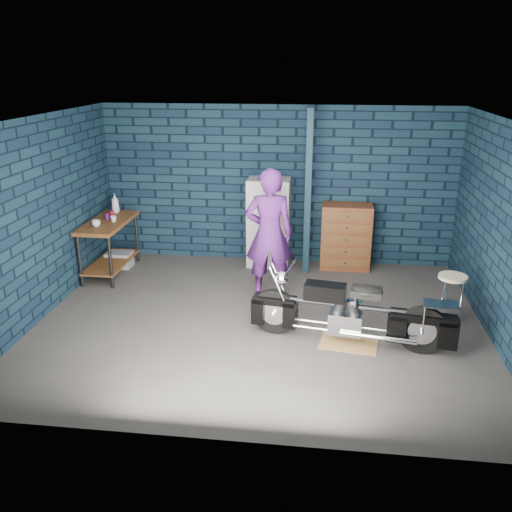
{
  "coord_description": "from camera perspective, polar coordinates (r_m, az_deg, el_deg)",
  "views": [
    {
      "loc": [
        0.78,
        -6.64,
        3.36
      ],
      "look_at": [
        -0.09,
        0.3,
        0.84
      ],
      "focal_mm": 38.0,
      "sensor_mm": 36.0,
      "label": 1
    }
  ],
  "objects": [
    {
      "name": "ground",
      "position": [
        7.48,
        0.39,
        -6.9
      ],
      "size": [
        6.0,
        6.0,
        0.0
      ],
      "primitive_type": "plane",
      "color": "#44413F",
      "rests_on": "ground"
    },
    {
      "name": "room_walls",
      "position": [
        7.38,
        0.94,
        8.41
      ],
      "size": [
        6.02,
        5.01,
        2.71
      ],
      "color": "black",
      "rests_on": "ground"
    },
    {
      "name": "support_post",
      "position": [
        8.82,
        5.49,
        6.54
      ],
      "size": [
        0.1,
        0.1,
        2.7
      ],
      "primitive_type": "cube",
      "color": "#122B39",
      "rests_on": "ground"
    },
    {
      "name": "workbench",
      "position": [
        9.29,
        -15.12,
        0.88
      ],
      "size": [
        0.6,
        1.4,
        0.91
      ],
      "primitive_type": "cube",
      "color": "brown",
      "rests_on": "ground"
    },
    {
      "name": "drip_mat",
      "position": [
        7.05,
        9.74,
        -8.93
      ],
      "size": [
        0.79,
        0.64,
        0.01
      ],
      "primitive_type": "cube",
      "rotation": [
        0.0,
        0.0,
        -0.16
      ],
      "color": "olive",
      "rests_on": "ground"
    },
    {
      "name": "motorcycle",
      "position": [
        6.84,
        9.97,
        -5.44
      ],
      "size": [
        2.24,
        0.93,
        0.96
      ],
      "primitive_type": null,
      "rotation": [
        0.0,
        0.0,
        -0.16
      ],
      "color": "black",
      "rests_on": "ground"
    },
    {
      "name": "person",
      "position": [
        7.95,
        1.39,
        2.34
      ],
      "size": [
        0.77,
        0.56,
        1.95
      ],
      "primitive_type": "imported",
      "rotation": [
        0.0,
        0.0,
        3.28
      ],
      "color": "#521D6E",
      "rests_on": "ground"
    },
    {
      "name": "storage_bin",
      "position": [
        9.66,
        -14.19,
        -0.35
      ],
      "size": [
        0.43,
        0.3,
        0.27
      ],
      "primitive_type": "cube",
      "color": "gray",
      "rests_on": "ground"
    },
    {
      "name": "locker",
      "position": [
        9.28,
        1.32,
        3.53
      ],
      "size": [
        0.71,
        0.51,
        1.52
      ],
      "primitive_type": "cube",
      "color": "beige",
      "rests_on": "ground"
    },
    {
      "name": "tool_chest",
      "position": [
        9.31,
        9.43,
        2.0
      ],
      "size": [
        0.83,
        0.46,
        1.11
      ],
      "primitive_type": "cube",
      "color": "brown",
      "rests_on": "ground"
    },
    {
      "name": "shop_stool",
      "position": [
        7.77,
        19.75,
        -4.3
      ],
      "size": [
        0.39,
        0.39,
        0.69
      ],
      "primitive_type": null,
      "rotation": [
        0.0,
        0.0,
        -0.04
      ],
      "color": "beige",
      "rests_on": "ground"
    },
    {
      "name": "cup_a",
      "position": [
        8.88,
        -16.47,
        3.31
      ],
      "size": [
        0.16,
        0.16,
        0.1
      ],
      "primitive_type": "imported",
      "rotation": [
        0.0,
        0.0,
        -0.25
      ],
      "color": "beige",
      "rests_on": "workbench"
    },
    {
      "name": "cup_b",
      "position": [
        9.08,
        -14.77,
        3.79
      ],
      "size": [
        0.13,
        0.13,
        0.1
      ],
      "primitive_type": "imported",
      "rotation": [
        0.0,
        0.0,
        0.34
      ],
      "color": "beige",
      "rests_on": "workbench"
    },
    {
      "name": "mug_purple",
      "position": [
        9.23,
        -15.39,
        4.01
      ],
      "size": [
        0.09,
        0.09,
        0.1
      ],
      "primitive_type": "cylinder",
      "rotation": [
        0.0,
        0.0,
        -0.2
      ],
      "color": "#4A175C",
      "rests_on": "workbench"
    },
    {
      "name": "mug_red",
      "position": [
        9.3,
        -14.94,
        4.24
      ],
      "size": [
        0.09,
        0.09,
        0.12
      ],
      "primitive_type": "cylinder",
      "rotation": [
        0.0,
        0.0,
        0.01
      ],
      "color": "maroon",
      "rests_on": "workbench"
    },
    {
      "name": "bottle",
      "position": [
        9.62,
        -14.61,
        5.42
      ],
      "size": [
        0.16,
        0.16,
        0.33
      ],
      "primitive_type": "imported",
      "rotation": [
        0.0,
        0.0,
        0.34
      ],
      "color": "gray",
      "rests_on": "workbench"
    }
  ]
}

